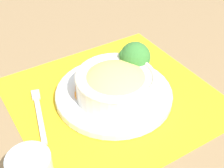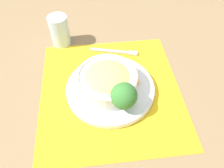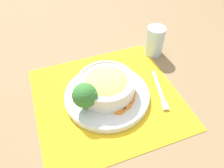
{
  "view_description": "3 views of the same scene",
  "coord_description": "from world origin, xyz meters",
  "px_view_note": "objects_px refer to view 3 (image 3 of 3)",
  "views": [
    {
      "loc": [
        -0.24,
        -0.53,
        0.51
      ],
      "look_at": [
        -0.0,
        0.0,
        0.04
      ],
      "focal_mm": 50.0,
      "sensor_mm": 36.0,
      "label": 1
    },
    {
      "loc": [
        0.44,
        0.01,
        0.57
      ],
      "look_at": [
        0.0,
        0.0,
        0.04
      ],
      "focal_mm": 35.0,
      "sensor_mm": 36.0,
      "label": 2
    },
    {
      "loc": [
        0.09,
        0.47,
        0.58
      ],
      "look_at": [
        -0.02,
        -0.01,
        0.05
      ],
      "focal_mm": 35.0,
      "sensor_mm": 36.0,
      "label": 3
    }
  ],
  "objects_px": {
    "bowl": "(107,84)",
    "water_glass": "(155,42)",
    "fork": "(161,93)",
    "broccoli_floret": "(85,96)"
  },
  "relations": [
    {
      "from": "bowl",
      "to": "water_glass",
      "type": "bearing_deg",
      "value": -141.11
    },
    {
      "from": "bowl",
      "to": "water_glass",
      "type": "xyz_separation_m",
      "value": [
        -0.24,
        -0.19,
        -0.0
      ]
    },
    {
      "from": "water_glass",
      "to": "fork",
      "type": "distance_m",
      "value": 0.24
    },
    {
      "from": "bowl",
      "to": "broccoli_floret",
      "type": "xyz_separation_m",
      "value": [
        0.08,
        0.05,
        0.02
      ]
    },
    {
      "from": "bowl",
      "to": "water_glass",
      "type": "height_order",
      "value": "water_glass"
    },
    {
      "from": "bowl",
      "to": "water_glass",
      "type": "distance_m",
      "value": 0.3
    },
    {
      "from": "water_glass",
      "to": "fork",
      "type": "xyz_separation_m",
      "value": [
        0.05,
        0.23,
        -0.05
      ]
    },
    {
      "from": "bowl",
      "to": "broccoli_floret",
      "type": "bearing_deg",
      "value": 33.17
    },
    {
      "from": "broccoli_floret",
      "to": "fork",
      "type": "height_order",
      "value": "broccoli_floret"
    },
    {
      "from": "bowl",
      "to": "water_glass",
      "type": "relative_size",
      "value": 1.6
    }
  ]
}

